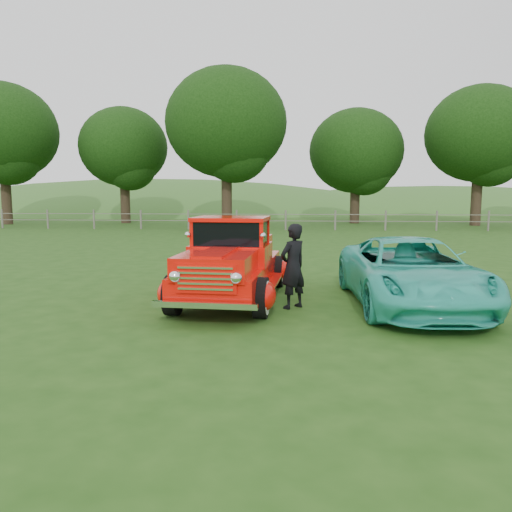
# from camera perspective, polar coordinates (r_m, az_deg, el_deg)

# --- Properties ---
(ground) EXTENTS (140.00, 140.00, 0.00)m
(ground) POSITION_cam_1_polar(r_m,az_deg,el_deg) (8.76, 1.34, -7.89)
(ground) COLOR #204612
(ground) RESTS_ON ground
(distant_hills) EXTENTS (116.00, 60.00, 18.00)m
(distant_hills) POSITION_cam_1_polar(r_m,az_deg,el_deg) (68.39, 0.39, 1.58)
(distant_hills) COLOR #386525
(distant_hills) RESTS_ON ground
(fence_line) EXTENTS (48.00, 0.12, 1.20)m
(fence_line) POSITION_cam_1_polar(r_m,az_deg,el_deg) (30.49, 3.40, 4.13)
(fence_line) COLOR #6A6659
(fence_line) RESTS_ON ground
(tree_far_west) EXTENTS (7.60, 7.60, 9.93)m
(tree_far_west) POSITION_cam_1_polar(r_m,az_deg,el_deg) (40.25, -27.02, 12.52)
(tree_far_west) COLOR #322419
(tree_far_west) RESTS_ON ground
(tree_mid_west) EXTENTS (6.40, 6.40, 8.46)m
(tree_mid_west) POSITION_cam_1_polar(r_m,az_deg,el_deg) (38.63, -14.91, 11.92)
(tree_mid_west) COLOR #322419
(tree_mid_west) RESTS_ON ground
(tree_near_west) EXTENTS (8.00, 8.00, 10.42)m
(tree_near_west) POSITION_cam_1_polar(r_m,az_deg,el_deg) (34.03, -3.43, 14.91)
(tree_near_west) COLOR #322419
(tree_near_west) RESTS_ON ground
(tree_near_east) EXTENTS (6.80, 6.80, 8.33)m
(tree_near_east) POSITION_cam_1_polar(r_m,az_deg,el_deg) (37.83, 11.37, 11.66)
(tree_near_east) COLOR #322419
(tree_near_east) RESTS_ON ground
(tree_mid_east) EXTENTS (7.20, 7.20, 9.44)m
(tree_mid_east) POSITION_cam_1_polar(r_m,az_deg,el_deg) (37.81, 24.22, 12.58)
(tree_mid_east) COLOR #322419
(tree_mid_east) RESTS_ON ground
(red_pickup) EXTENTS (2.49, 5.09, 1.78)m
(red_pickup) POSITION_cam_1_polar(r_m,az_deg,el_deg) (10.66, -2.75, -0.78)
(red_pickup) COLOR black
(red_pickup) RESTS_ON ground
(teal_sedan) EXTENTS (2.51, 5.06, 1.38)m
(teal_sedan) POSITION_cam_1_polar(r_m,az_deg,el_deg) (10.50, 17.21, -1.81)
(teal_sedan) COLOR #30C0A9
(teal_sedan) RESTS_ON ground
(man) EXTENTS (0.72, 0.72, 1.69)m
(man) POSITION_cam_1_polar(r_m,az_deg,el_deg) (9.87, 4.24, -1.17)
(man) COLOR black
(man) RESTS_ON ground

